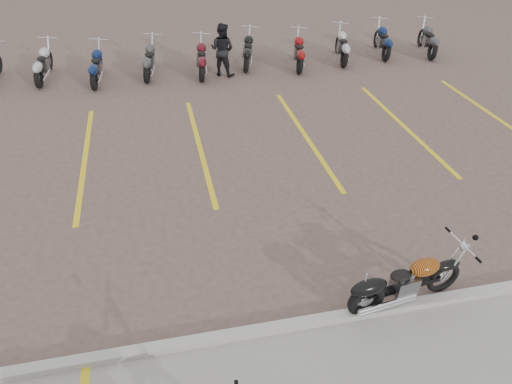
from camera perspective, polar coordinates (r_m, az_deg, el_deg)
The scene contains 6 objects.
ground at distance 8.99m, azimuth -3.34°, elevation -6.56°, with size 100.00×100.00×0.00m, color #735852.
curb at distance 7.53m, azimuth -0.70°, elevation -15.76°, with size 60.00×0.18×0.12m, color #ADAAA3.
parking_stripes at distance 12.31m, azimuth -6.47°, elevation 5.20°, with size 38.00×5.50×0.01m, color yellow, non-canonical shape.
flame_cruiser at distance 8.05m, azimuth 16.44°, elevation -10.02°, with size 1.98×0.42×0.82m.
person_b at distance 16.58m, azimuth -3.87°, elevation 15.93°, with size 0.81×0.63×1.67m, color black.
bg_bike_row at distance 17.13m, azimuth -6.54°, elevation 15.37°, with size 17.43×2.07×1.10m.
Camera 1 is at (-0.98, -6.84, 5.74)m, focal length 35.00 mm.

